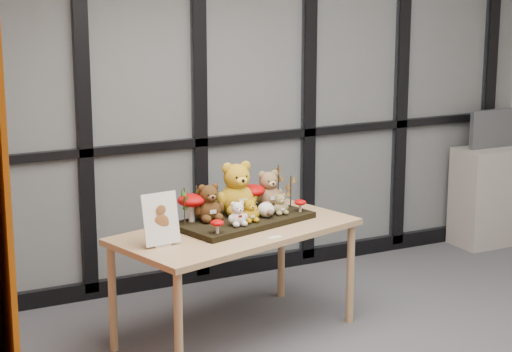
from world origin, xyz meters
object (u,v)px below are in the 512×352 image
monitor (493,129)px  mushroom_back_right (252,196)px  sign_holder (161,221)px  bear_small_yellow (250,209)px  plush_cream_hedgehog (266,209)px  bear_tan_back (268,187)px  mushroom_back_left (191,206)px  cabinet (491,196)px  bear_pooh_yellow (236,185)px  bear_beige_small (280,203)px  bear_white_bow (237,212)px  mushroom_front_right (300,205)px  display_table (236,239)px  bear_brown_medium (209,200)px  mushroom_front_left (217,226)px  diorama_tray (243,220)px

monitor → mushroom_back_right: bearing=-165.7°
sign_holder → bear_small_yellow: bearing=4.6°
plush_cream_hedgehog → mushroom_back_right: 0.19m
bear_tan_back → monitor: bearing=-1.0°
mushroom_back_left → cabinet: bearing=13.1°
bear_pooh_yellow → bear_beige_small: 0.30m
bear_pooh_yellow → mushroom_back_left: bear_pooh_yellow is taller
bear_small_yellow → bear_white_bow: bearing=-173.9°
monitor → mushroom_front_right: bearing=-160.3°
plush_cream_hedgehog → mushroom_back_right: bearing=75.8°
display_table → monitor: 2.92m
bear_brown_medium → mushroom_back_left: bear_brown_medium is taller
bear_small_yellow → monitor: 2.83m
bear_beige_small → sign_holder: 0.90m
bear_white_bow → plush_cream_hedgehog: 0.26m
mushroom_front_left → bear_beige_small: bearing=21.6°
display_table → plush_cream_hedgehog: plush_cream_hedgehog is taller
cabinet → bear_tan_back: bearing=-166.1°
bear_small_yellow → mushroom_back_right: (0.14, 0.24, 0.01)m
bear_tan_back → mushroom_front_right: bearing=-73.4°
bear_beige_small → mushroom_front_left: bearing=-173.7°
bear_small_yellow → cabinet: size_ratio=0.20×
bear_brown_medium → mushroom_front_right: bearing=-22.4°
plush_cream_hedgehog → bear_brown_medium: bearing=149.8°
bear_pooh_yellow → bear_beige_small: size_ratio=2.52×
diorama_tray → bear_small_yellow: (-0.01, -0.11, 0.10)m
diorama_tray → cabinet: (2.67, 0.76, -0.32)m
bear_brown_medium → plush_cream_hedgehog: bearing=-30.2°
diorama_tray → plush_cream_hedgehog: 0.16m
bear_tan_back → plush_cream_hedgehog: bearing=-136.1°
bear_pooh_yellow → bear_white_bow: (-0.12, -0.25, -0.10)m
diorama_tray → bear_white_bow: 0.21m
monitor → mushroom_front_left: bearing=-160.9°
bear_brown_medium → sign_holder: bearing=-163.7°
bear_small_yellow → bear_beige_small: bearing=1.0°
bear_beige_small → sign_holder: (-0.88, -0.18, 0.04)m
bear_tan_back → mushroom_back_right: 0.14m
bear_small_yellow → bear_white_bow: (-0.10, -0.04, 0.00)m
bear_tan_back → bear_white_bow: size_ratio=1.60×
bear_pooh_yellow → plush_cream_hedgehog: (0.13, -0.16, -0.13)m
bear_beige_small → sign_holder: size_ratio=0.47×
bear_small_yellow → mushroom_front_left: size_ratio=1.78×
diorama_tray → mushroom_front_right: size_ratio=9.99×
sign_holder → mushroom_front_left: bearing=-10.3°
mushroom_front_right → monitor: (2.28, 0.82, 0.19)m
monitor → bear_pooh_yellow: bearing=-165.9°
mushroom_front_left → monitor: 3.14m
mushroom_front_left → mushroom_front_right: 0.71m
bear_tan_back → monitor: monitor is taller
bear_white_bow → monitor: bearing=3.1°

